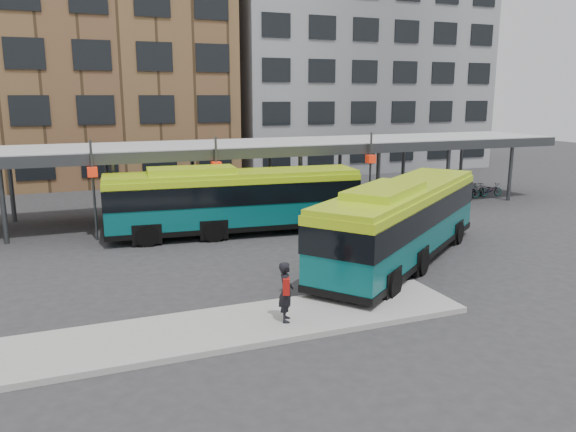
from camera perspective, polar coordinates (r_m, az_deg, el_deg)
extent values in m
plane|color=#28282B|center=(21.88, 7.14, -6.16)|extent=(120.00, 120.00, 0.00)
cube|color=gray|center=(17.22, -4.41, -10.98)|extent=(14.00, 3.00, 0.18)
cube|color=#999B9E|center=(32.87, -3.68, 7.19)|extent=(40.00, 6.00, 0.35)
cube|color=#383A3D|center=(30.06, -1.89, 6.45)|extent=(40.00, 0.15, 0.55)
cylinder|color=#383A3D|center=(29.21, -26.98, 1.09)|extent=(0.24, 0.24, 3.80)
cylinder|color=#383A3D|center=(34.13, -26.28, 2.58)|extent=(0.24, 0.24, 3.80)
cylinder|color=#383A3D|center=(29.15, -17.18, 1.86)|extent=(0.24, 0.24, 3.80)
cylinder|color=#383A3D|center=(34.07, -17.89, 3.24)|extent=(0.24, 0.24, 3.80)
cylinder|color=#383A3D|center=(29.93, -7.61, 2.56)|extent=(0.24, 0.24, 3.80)
cylinder|color=#383A3D|center=(34.74, -9.64, 3.82)|extent=(0.24, 0.24, 3.80)
cylinder|color=#383A3D|center=(31.49, 1.26, 3.14)|extent=(0.24, 0.24, 3.80)
cylinder|color=#383A3D|center=(36.10, -1.84, 4.30)|extent=(0.24, 0.24, 3.80)
cylinder|color=#383A3D|center=(33.73, 9.12, 3.59)|extent=(0.24, 0.24, 3.80)
cylinder|color=#383A3D|center=(38.07, 5.28, 4.67)|extent=(0.24, 0.24, 3.80)
cylinder|color=#383A3D|center=(36.53, 15.90, 3.93)|extent=(0.24, 0.24, 3.80)
cylinder|color=#383A3D|center=(40.57, 11.62, 4.93)|extent=(0.24, 0.24, 3.80)
cylinder|color=#383A3D|center=(39.75, 21.66, 4.18)|extent=(0.24, 0.24, 3.80)
cylinder|color=#383A3D|center=(43.49, 17.17, 5.11)|extent=(0.24, 0.24, 3.80)
cylinder|color=#383A3D|center=(28.22, -19.13, 2.44)|extent=(0.12, 0.12, 4.80)
cube|color=red|center=(28.09, -19.26, 4.25)|extent=(0.45, 0.45, 0.45)
cylinder|color=#383A3D|center=(29.08, -7.25, 3.29)|extent=(0.12, 0.12, 4.80)
cube|color=red|center=(28.96, -7.29, 5.05)|extent=(0.45, 0.45, 0.45)
cylinder|color=#383A3D|center=(32.48, 8.35, 4.18)|extent=(0.12, 0.12, 4.80)
cube|color=red|center=(32.37, 8.40, 5.76)|extent=(0.45, 0.45, 0.45)
cube|color=brown|center=(50.32, -22.36, 16.04)|extent=(26.00, 14.00, 22.00)
cube|color=slate|center=(56.63, 6.06, 15.31)|extent=(24.00, 14.00, 20.00)
cube|color=#074E51|center=(23.69, 11.53, -0.67)|extent=(11.59, 9.76, 2.63)
cube|color=black|center=(23.59, 11.58, 0.58)|extent=(11.67, 9.84, 1.00)
cube|color=#9DC113|center=(23.43, 11.68, 2.71)|extent=(11.53, 9.67, 0.21)
cube|color=#9DC113|center=(21.44, 9.84, 2.50)|extent=(4.48, 4.06, 0.37)
cube|color=black|center=(23.98, 11.41, -3.43)|extent=(11.68, 9.84, 0.25)
cylinder|color=black|center=(27.54, 16.87, -1.63)|extent=(1.02, 0.89, 1.05)
cylinder|color=black|center=(28.23, 11.83, -1.03)|extent=(1.02, 0.89, 1.05)
cylinder|color=black|center=(22.44, 13.42, -4.53)|extent=(1.02, 0.89, 1.05)
cylinder|color=black|center=(23.28, 7.39, -3.68)|extent=(1.02, 0.89, 1.05)
cylinder|color=black|center=(19.59, 10.59, -6.87)|extent=(1.02, 0.89, 1.05)
cylinder|color=black|center=(20.55, 3.86, -5.77)|extent=(1.02, 0.89, 1.05)
cube|color=#074E51|center=(28.10, -5.48, 1.48)|extent=(12.61, 3.70, 2.59)
cube|color=black|center=(28.01, -5.50, 2.52)|extent=(12.67, 3.77, 0.98)
cube|color=#9DC113|center=(27.87, -5.54, 4.30)|extent=(12.60, 3.60, 0.21)
cube|color=#9DC113|center=(27.53, -9.79, 4.52)|extent=(4.29, 2.23, 0.36)
cube|color=black|center=(28.34, -5.43, -0.85)|extent=(12.68, 3.77, 0.25)
cylinder|color=black|center=(28.21, 3.35, -0.81)|extent=(1.06, 0.40, 1.04)
cylinder|color=black|center=(30.54, 1.75, 0.22)|extent=(1.06, 0.40, 1.04)
cylinder|color=black|center=(26.91, -7.51, -1.53)|extent=(1.06, 0.40, 1.04)
cylinder|color=black|center=(29.35, -8.29, -0.40)|extent=(1.06, 0.40, 1.04)
cylinder|color=black|center=(26.63, -14.13, -1.95)|extent=(1.06, 0.40, 1.04)
cylinder|color=black|center=(29.09, -14.35, -0.77)|extent=(1.06, 0.40, 1.04)
imported|color=black|center=(16.91, -0.21, -7.70)|extent=(0.64, 0.78, 1.84)
cube|color=#99110D|center=(16.66, -0.19, -7.11)|extent=(0.30, 0.39, 0.49)
imported|color=slate|center=(37.28, 12.96, 1.95)|extent=(1.69, 0.81, 0.85)
imported|color=slate|center=(37.76, 13.96, 2.18)|extent=(1.81, 0.74, 1.05)
imported|color=slate|center=(38.19, 14.55, 2.12)|extent=(1.69, 0.67, 0.87)
imported|color=slate|center=(38.35, 15.71, 2.18)|extent=(1.63, 0.47, 0.98)
imported|color=slate|center=(39.36, 16.53, 2.33)|extent=(1.82, 1.02, 0.90)
imported|color=slate|center=(39.68, 17.72, 2.37)|extent=(1.66, 0.96, 0.96)
imported|color=slate|center=(39.97, 17.82, 2.37)|extent=(1.77, 1.08, 0.88)
imported|color=slate|center=(40.48, 18.66, 2.51)|extent=(1.70, 0.88, 0.98)
imported|color=slate|center=(41.12, 19.93, 2.51)|extent=(1.74, 0.62, 0.91)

